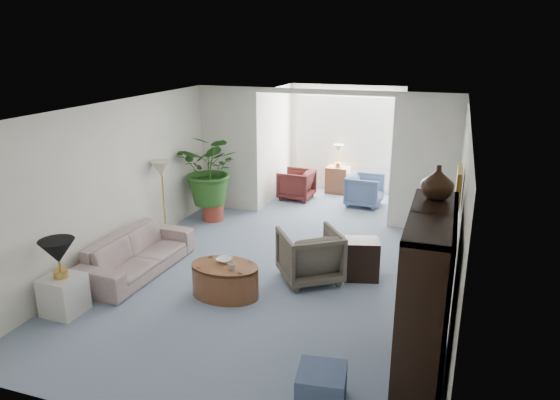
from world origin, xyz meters
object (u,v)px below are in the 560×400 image
at_px(floor_lamp, 161,169).
at_px(entertainment_cabinet, 425,301).
at_px(coffee_table, 225,280).
at_px(sunroom_chair_blue, 365,190).
at_px(sofa, 138,254).
at_px(sunroom_table, 338,180).
at_px(ottoman, 321,387).
at_px(sunroom_chair_maroon, 296,184).
at_px(wingback_chair, 310,255).
at_px(coffee_cup, 232,266).
at_px(table_lamp, 58,251).
at_px(end_table, 64,295).
at_px(cabinet_urn, 438,182).
at_px(framed_picture, 459,189).
at_px(plant_pot, 213,212).
at_px(coffee_bowl, 224,260).
at_px(side_table_dark, 361,259).

height_order(floor_lamp, entertainment_cabinet, entertainment_cabinet).
height_order(coffee_table, sunroom_chair_blue, sunroom_chair_blue).
height_order(sofa, sunroom_table, sunroom_table).
distance_m(ottoman, sunroom_chair_maroon, 6.67).
bearing_deg(wingback_chair, coffee_cup, 14.50).
xyz_separation_m(table_lamp, coffee_cup, (1.90, 1.00, -0.35)).
xyz_separation_m(table_lamp, sunroom_table, (2.10, 6.44, -0.55)).
relative_size(end_table, cabinet_urn, 1.46).
bearing_deg(framed_picture, wingback_chair, 166.06).
relative_size(floor_lamp, coffee_table, 0.38).
relative_size(coffee_cup, ottoman, 0.22).
xyz_separation_m(sofa, plant_pot, (0.03, 2.49, -0.13)).
bearing_deg(table_lamp, wingback_chair, 35.62).
xyz_separation_m(coffee_bowl, side_table_dark, (1.71, 1.05, -0.18)).
height_order(coffee_table, cabinet_urn, cabinet_urn).
bearing_deg(wingback_chair, side_table_dark, 168.17).
distance_m(entertainment_cabinet, sunroom_chair_blue, 5.86).
height_order(end_table, floor_lamp, floor_lamp).
distance_m(table_lamp, plant_pot, 3.91).
xyz_separation_m(table_lamp, cabinet_urn, (4.41, 0.56, 1.14)).
height_order(end_table, ottoman, end_table).
distance_m(coffee_cup, wingback_chair, 1.25).
relative_size(sofa, sunroom_chair_blue, 2.77).
height_order(sofa, table_lamp, table_lamp).
bearing_deg(sofa, sunroom_chair_maroon, -12.69).
bearing_deg(coffee_bowl, framed_picture, 5.23).
relative_size(coffee_cup, wingback_chair, 0.12).
distance_m(floor_lamp, sunroom_chair_maroon, 3.45).
bearing_deg(coffee_cup, sunroom_chair_maroon, 96.70).
distance_m(end_table, sunroom_table, 6.77).
bearing_deg(framed_picture, side_table_dark, 147.63).
distance_m(table_lamp, side_table_dark, 4.12).
distance_m(wingback_chair, sunroom_chair_maroon, 3.98).
bearing_deg(ottoman, side_table_dark, 92.79).
relative_size(end_table, entertainment_cabinet, 0.28).
bearing_deg(sunroom_table, framed_picture, -62.97).
xyz_separation_m(floor_lamp, ottoman, (3.70, -3.33, -1.07)).
bearing_deg(side_table_dark, coffee_bowl, -148.49).
bearing_deg(coffee_bowl, sunroom_table, 85.65).
xyz_separation_m(floor_lamp, sunroom_chair_maroon, (1.50, 2.97, -0.93)).
bearing_deg(table_lamp, framed_picture, 17.51).
bearing_deg(ottoman, sunroom_chair_maroon, 109.24).
bearing_deg(ottoman, floor_lamp, 138.01).
bearing_deg(coffee_bowl, wingback_chair, 36.55).
relative_size(end_table, floor_lamp, 1.40).
distance_m(sofa, ottoman, 3.88).
height_order(ottoman, sunroom_table, sunroom_table).
distance_m(coffee_bowl, sunroom_chair_maroon, 4.51).
distance_m(framed_picture, coffee_table, 3.26).
relative_size(wingback_chair, ottoman, 1.83).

